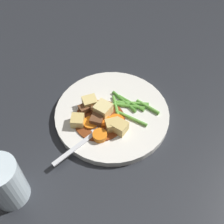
% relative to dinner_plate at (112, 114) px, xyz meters
% --- Properties ---
extents(ground_plane, '(3.00, 3.00, 0.00)m').
position_rel_dinner_plate_xyz_m(ground_plane, '(0.00, 0.00, -0.01)').
color(ground_plane, '#26282D').
extents(dinner_plate, '(0.28, 0.28, 0.02)m').
position_rel_dinner_plate_xyz_m(dinner_plate, '(0.00, 0.00, 0.00)').
color(dinner_plate, white).
rests_on(dinner_plate, ground_plane).
extents(stew_sauce, '(0.12, 0.12, 0.00)m').
position_rel_dinner_plate_xyz_m(stew_sauce, '(0.04, 0.01, 0.01)').
color(stew_sauce, brown).
rests_on(stew_sauce, dinner_plate).
extents(carrot_slice_0, '(0.05, 0.05, 0.01)m').
position_rel_dinner_plate_xyz_m(carrot_slice_0, '(0.05, 0.06, 0.02)').
color(carrot_slice_0, orange).
rests_on(carrot_slice_0, dinner_plate).
extents(carrot_slice_1, '(0.05, 0.05, 0.01)m').
position_rel_dinner_plate_xyz_m(carrot_slice_1, '(-0.00, 0.03, 0.01)').
color(carrot_slice_1, orange).
rests_on(carrot_slice_1, dinner_plate).
extents(carrot_slice_2, '(0.03, 0.03, 0.01)m').
position_rel_dinner_plate_xyz_m(carrot_slice_2, '(0.03, 0.03, 0.01)').
color(carrot_slice_2, orange).
rests_on(carrot_slice_2, dinner_plate).
extents(carrot_slice_3, '(0.05, 0.05, 0.01)m').
position_rel_dinner_plate_xyz_m(carrot_slice_3, '(0.06, 0.02, 0.01)').
color(carrot_slice_3, orange).
rests_on(carrot_slice_3, dinner_plate).
extents(potato_chunk_0, '(0.05, 0.05, 0.03)m').
position_rel_dinner_plate_xyz_m(potato_chunk_0, '(0.02, -0.00, 0.03)').
color(potato_chunk_0, '#EAD68C').
rests_on(potato_chunk_0, dinner_plate).
extents(potato_chunk_1, '(0.04, 0.04, 0.02)m').
position_rel_dinner_plate_xyz_m(potato_chunk_1, '(0.09, 0.01, 0.02)').
color(potato_chunk_1, '#DBBC6B').
rests_on(potato_chunk_1, dinner_plate).
extents(potato_chunk_2, '(0.03, 0.03, 0.03)m').
position_rel_dinner_plate_xyz_m(potato_chunk_2, '(0.02, 0.05, 0.02)').
color(potato_chunk_2, '#DBBC6B').
rests_on(potato_chunk_2, dinner_plate).
extents(potato_chunk_3, '(0.03, 0.03, 0.03)m').
position_rel_dinner_plate_xyz_m(potato_chunk_3, '(0.05, -0.03, 0.02)').
color(potato_chunk_3, '#E5CC7A').
rests_on(potato_chunk_3, dinner_plate).
extents(potato_chunk_4, '(0.04, 0.04, 0.03)m').
position_rel_dinner_plate_xyz_m(potato_chunk_4, '(-0.00, 0.06, 0.02)').
color(potato_chunk_4, '#DBBC6B').
rests_on(potato_chunk_4, dinner_plate).
extents(meat_chunk_0, '(0.03, 0.03, 0.02)m').
position_rel_dinner_plate_xyz_m(meat_chunk_0, '(0.06, -0.02, 0.02)').
color(meat_chunk_0, brown).
rests_on(meat_chunk_0, dinner_plate).
extents(meat_chunk_1, '(0.04, 0.04, 0.02)m').
position_rel_dinner_plate_xyz_m(meat_chunk_1, '(0.04, 0.02, 0.02)').
color(meat_chunk_1, brown).
rests_on(meat_chunk_1, dinner_plate).
extents(meat_chunk_2, '(0.03, 0.03, 0.02)m').
position_rel_dinner_plate_xyz_m(meat_chunk_2, '(0.04, -0.01, 0.02)').
color(meat_chunk_2, brown).
rests_on(meat_chunk_2, dinner_plate).
extents(green_bean_0, '(0.05, 0.07, 0.01)m').
position_rel_dinner_plate_xyz_m(green_bean_0, '(-0.05, -0.01, 0.01)').
color(green_bean_0, '#599E38').
rests_on(green_bean_0, dinner_plate).
extents(green_bean_1, '(0.04, 0.08, 0.01)m').
position_rel_dinner_plate_xyz_m(green_bean_1, '(-0.04, -0.02, 0.01)').
color(green_bean_1, '#4C8E33').
rests_on(green_bean_1, dinner_plate).
extents(green_bean_2, '(0.02, 0.07, 0.01)m').
position_rel_dinner_plate_xyz_m(green_bean_2, '(-0.01, -0.01, 0.01)').
color(green_bean_2, '#66AD42').
rests_on(green_bean_2, dinner_plate).
extents(green_bean_3, '(0.06, 0.07, 0.01)m').
position_rel_dinner_plate_xyz_m(green_bean_3, '(-0.04, 0.03, 0.01)').
color(green_bean_3, '#66AD42').
rests_on(green_bean_3, dinner_plate).
extents(green_bean_4, '(0.08, 0.04, 0.01)m').
position_rel_dinner_plate_xyz_m(green_bean_4, '(-0.05, -0.01, 0.01)').
color(green_bean_4, '#66AD42').
rests_on(green_bean_4, dinner_plate).
extents(green_bean_5, '(0.07, 0.04, 0.01)m').
position_rel_dinner_plate_xyz_m(green_bean_5, '(-0.05, -0.00, 0.01)').
color(green_bean_5, '#599E38').
rests_on(green_bean_5, dinner_plate).
extents(green_bean_6, '(0.08, 0.03, 0.01)m').
position_rel_dinner_plate_xyz_m(green_bean_6, '(-0.02, -0.02, 0.01)').
color(green_bean_6, '#66AD42').
rests_on(green_bean_6, dinner_plate).
extents(green_bean_7, '(0.04, 0.06, 0.01)m').
position_rel_dinner_plate_xyz_m(green_bean_7, '(-0.09, 0.01, 0.01)').
color(green_bean_7, '#66AD42').
rests_on(green_bean_7, dinner_plate).
extents(fork, '(0.17, 0.09, 0.00)m').
position_rel_dinner_plate_xyz_m(fork, '(0.08, 0.06, 0.01)').
color(fork, silver).
rests_on(fork, dinner_plate).
extents(water_glass, '(0.07, 0.07, 0.11)m').
position_rel_dinner_plate_xyz_m(water_glass, '(0.25, 0.13, 0.05)').
color(water_glass, silver).
rests_on(water_glass, ground_plane).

